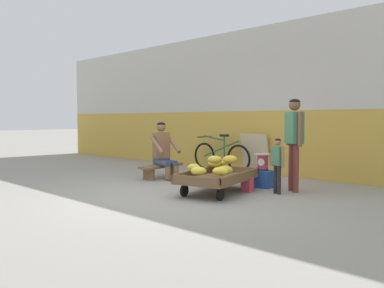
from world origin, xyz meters
TOP-DOWN VIEW (x-y plane):
  - ground_plane at (0.00, 0.00)m, footprint 80.00×80.00m
  - back_wall at (0.00, 3.27)m, footprint 16.00×0.30m
  - banana_cart at (0.43, 0.67)m, footprint 1.11×1.58m
  - banana_pile at (0.42, 0.61)m, footprint 1.01×1.31m
  - low_bench at (-1.49, 1.19)m, footprint 0.45×1.13m
  - vendor_seated at (-1.41, 1.17)m, footprint 0.72×0.56m
  - plastic_crate at (0.65, 1.65)m, footprint 0.36×0.28m
  - weighing_scale at (0.65, 1.65)m, footprint 0.30×0.30m
  - bicycle_near_left at (-1.26, 2.83)m, footprint 1.66×0.48m
  - sign_board at (-0.47, 3.06)m, footprint 0.70×0.20m
  - customer_adult at (1.26, 1.64)m, footprint 0.41×0.35m
  - customer_child at (1.17, 1.28)m, footprint 0.27×0.17m
  - shopping_bag at (0.70, 1.11)m, footprint 0.18×0.12m

SIDE VIEW (x-z plane):
  - ground_plane at x=0.00m, z-range 0.00..0.00m
  - shopping_bag at x=0.70m, z-range 0.00..0.24m
  - plastic_crate at x=0.65m, z-range 0.00..0.30m
  - low_bench at x=-1.49m, z-range 0.06..0.33m
  - banana_cart at x=0.43m, z-range 0.06..0.42m
  - bicycle_near_left at x=-1.26m, z-range -0.08..0.78m
  - sign_board at x=-0.47m, z-range 0.00..0.88m
  - weighing_scale at x=0.65m, z-range 0.31..0.60m
  - banana_pile at x=0.42m, z-range 0.33..0.59m
  - customer_child at x=1.17m, z-range 0.10..1.00m
  - vendor_seated at x=-1.41m, z-range 0.00..1.14m
  - customer_adult at x=1.26m, z-range 0.19..1.72m
  - back_wall at x=0.00m, z-range 0.00..3.22m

